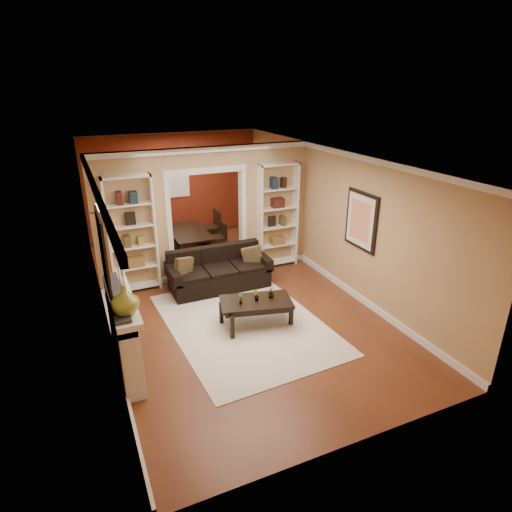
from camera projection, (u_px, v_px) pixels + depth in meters
name	position (u px, v px, depth m)	size (l,w,h in m)	color
floor	(228.00, 297.00, 8.30)	(8.00, 8.00, 0.00)	brown
ceiling	(225.00, 156.00, 7.28)	(8.00, 8.00, 0.00)	white
wall_back	(174.00, 186.00, 11.18)	(8.00, 8.00, 0.00)	tan
wall_front	(361.00, 345.00, 4.40)	(8.00, 8.00, 0.00)	tan
wall_left	(97.00, 249.00, 6.95)	(8.00, 8.00, 0.00)	tan
wall_right	(331.00, 216.00, 8.63)	(8.00, 8.00, 0.00)	tan
partition_wall	(207.00, 214.00, 8.80)	(4.50, 0.15, 2.70)	tan
red_back_panel	(174.00, 187.00, 11.16)	(4.44, 0.04, 2.64)	maroon
dining_window	(174.00, 179.00, 11.04)	(0.78, 0.03, 0.98)	#8CA5CC
area_rug	(244.00, 323.00, 7.37)	(2.43, 3.41, 0.01)	silver
sofa	(219.00, 270.00, 8.52)	(2.03, 0.87, 0.79)	black
pillow_left	(184.00, 267.00, 8.17)	(0.39, 0.11, 0.39)	brown
pillow_right	(252.00, 256.00, 8.70)	(0.39, 0.11, 0.39)	brown
coffee_table	(256.00, 312.00, 7.28)	(1.19, 0.65, 0.45)	black
plant_left	(241.00, 298.00, 7.05)	(0.11, 0.07, 0.20)	#336626
plant_center	(256.00, 296.00, 7.16)	(0.10, 0.08, 0.19)	#336626
plant_right	(271.00, 293.00, 7.26)	(0.10, 0.10, 0.18)	#336626
bookshelf_left	(132.00, 235.00, 8.16)	(0.90, 0.30, 2.30)	white
bookshelf_right	(277.00, 216.00, 9.32)	(0.90, 0.30, 2.30)	white
fireplace	(126.00, 333.00, 6.03)	(0.32, 1.70, 1.16)	white
vase	(124.00, 300.00, 5.31)	(0.36, 0.36, 0.38)	olive
mirror	(104.00, 254.00, 5.51)	(0.03, 0.95, 1.10)	silver
wall_sconce	(96.00, 211.00, 7.27)	(0.18, 0.18, 0.22)	#FFE0A5
framed_art	(361.00, 221.00, 7.69)	(0.04, 0.85, 1.05)	black
dining_table	(190.00, 242.00, 10.36)	(0.87, 1.55, 0.55)	black
dining_chair_nw	(170.00, 243.00, 9.84)	(0.42, 0.42, 0.85)	black
dining_chair_ne	(216.00, 238.00, 10.27)	(0.39, 0.39, 0.78)	black
dining_chair_sw	(164.00, 233.00, 10.33)	(0.46, 0.46, 0.94)	black
dining_chair_se	(208.00, 228.00, 10.75)	(0.46, 0.46, 0.93)	black
chandelier	(185.00, 169.00, 9.82)	(0.50, 0.50, 0.30)	#352118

